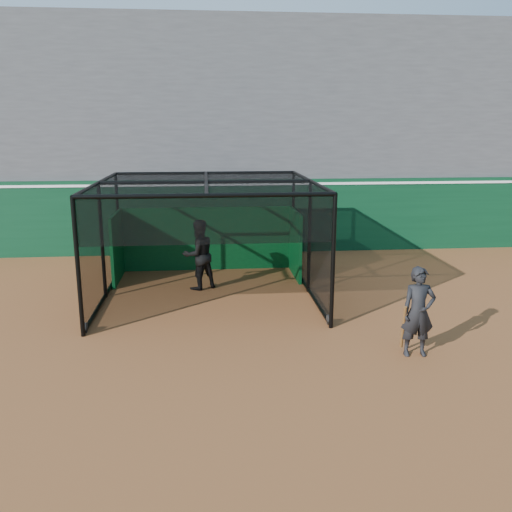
{
  "coord_description": "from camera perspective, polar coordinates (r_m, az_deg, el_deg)",
  "views": [
    {
      "loc": [
        -0.34,
        -9.78,
        4.25
      ],
      "look_at": [
        0.75,
        2.0,
        1.4
      ],
      "focal_mm": 38.0,
      "sensor_mm": 36.0,
      "label": 1
    }
  ],
  "objects": [
    {
      "name": "on_deck_player",
      "position": [
        10.62,
        16.7,
        -5.68
      ],
      "size": [
        0.65,
        0.45,
        1.73
      ],
      "color": "black",
      "rests_on": "ground"
    },
    {
      "name": "batting_cage",
      "position": [
        13.77,
        -5.13,
        1.74
      ],
      "size": [
        5.32,
        5.38,
        2.9
      ],
      "color": "black",
      "rests_on": "ground"
    },
    {
      "name": "batter",
      "position": [
        14.39,
        -6.06,
        0.15
      ],
      "size": [
        1.14,
        1.06,
        1.87
      ],
      "primitive_type": "imported",
      "rotation": [
        0.0,
        0.0,
        3.65
      ],
      "color": "black",
      "rests_on": "ground"
    },
    {
      "name": "outfield_wall",
      "position": [
        18.52,
        -4.19,
        4.31
      ],
      "size": [
        50.0,
        0.5,
        2.5
      ],
      "color": "#09351C",
      "rests_on": "ground"
    },
    {
      "name": "grandstand",
      "position": [
        22.06,
        -4.55,
        14.1
      ],
      "size": [
        50.0,
        7.85,
        8.95
      ],
      "color": "#4C4C4F",
      "rests_on": "ground"
    },
    {
      "name": "ground",
      "position": [
        10.67,
        -3.07,
        -9.95
      ],
      "size": [
        120.0,
        120.0,
        0.0
      ],
      "primitive_type": "plane",
      "color": "brown",
      "rests_on": "ground"
    }
  ]
}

